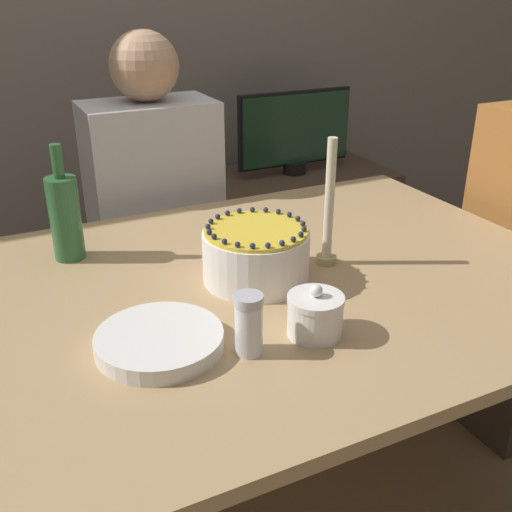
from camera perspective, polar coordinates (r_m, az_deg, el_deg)
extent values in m
cube|color=tan|center=(1.31, -2.51, -3.59)|extent=(1.61, 1.04, 0.03)
cylinder|color=tan|center=(2.18, 10.84, -2.55)|extent=(0.07, 0.07, 0.69)
cylinder|color=white|center=(1.32, 0.00, 0.00)|extent=(0.24, 0.24, 0.11)
cylinder|color=yellow|center=(1.29, 0.00, 2.44)|extent=(0.23, 0.23, 0.01)
sphere|color=#23284C|center=(1.33, 4.00, 3.58)|extent=(0.01, 0.01, 0.01)
sphere|color=#23284C|center=(1.36, 3.19, 3.97)|extent=(0.01, 0.01, 0.01)
sphere|color=#23284C|center=(1.37, 2.14, 4.26)|extent=(0.01, 0.01, 0.01)
sphere|color=#23284C|center=(1.38, 0.93, 4.42)|extent=(0.01, 0.01, 0.01)
sphere|color=#23284C|center=(1.38, -0.35, 4.45)|extent=(0.01, 0.01, 0.01)
sphere|color=#23284C|center=(1.38, -1.61, 4.35)|extent=(0.01, 0.01, 0.01)
sphere|color=#23284C|center=(1.36, -2.74, 4.12)|extent=(0.01, 0.01, 0.01)
sphere|color=#23284C|center=(1.34, -3.67, 3.77)|extent=(0.01, 0.01, 0.01)
sphere|color=#23284C|center=(1.32, -4.31, 3.33)|extent=(0.01, 0.01, 0.01)
sphere|color=#23284C|center=(1.29, -4.60, 2.83)|extent=(0.01, 0.01, 0.01)
sphere|color=#23284C|center=(1.26, -4.48, 2.30)|extent=(0.01, 0.01, 0.01)
sphere|color=#23284C|center=(1.24, -3.94, 1.81)|extent=(0.01, 0.01, 0.01)
sphere|color=#23284C|center=(1.22, -3.02, 1.40)|extent=(0.01, 0.01, 0.01)
sphere|color=#23284C|center=(1.20, -1.77, 1.11)|extent=(0.01, 0.01, 0.01)
sphere|color=#23284C|center=(1.19, -0.33, 0.98)|extent=(0.01, 0.01, 0.01)
sphere|color=#23284C|center=(1.20, 1.14, 1.03)|extent=(0.01, 0.01, 0.01)
sphere|color=#23284C|center=(1.21, 2.49, 1.25)|extent=(0.01, 0.01, 0.01)
sphere|color=#23284C|center=(1.23, 3.57, 1.61)|extent=(0.01, 0.01, 0.01)
sphere|color=#23284C|center=(1.25, 4.29, 2.08)|extent=(0.01, 0.01, 0.01)
sphere|color=#23284C|center=(1.28, 4.60, 2.59)|extent=(0.01, 0.01, 0.01)
sphere|color=#23284C|center=(1.31, 4.49, 3.11)|extent=(0.01, 0.01, 0.01)
cylinder|color=white|center=(1.13, 5.64, -5.91)|extent=(0.10, 0.10, 0.07)
cylinder|color=white|center=(1.11, 5.72, -4.12)|extent=(0.11, 0.11, 0.01)
sphere|color=white|center=(1.10, 5.76, -3.31)|extent=(0.02, 0.02, 0.02)
cylinder|color=white|center=(1.07, -0.69, -6.95)|extent=(0.05, 0.05, 0.10)
cylinder|color=silver|center=(1.04, -0.71, -4.21)|extent=(0.05, 0.05, 0.02)
cylinder|color=white|center=(1.11, -9.13, -8.50)|extent=(0.23, 0.23, 0.01)
cylinder|color=white|center=(1.11, -9.16, -8.15)|extent=(0.23, 0.23, 0.01)
cylinder|color=white|center=(1.11, -9.19, -7.81)|extent=(0.23, 0.23, 0.01)
cylinder|color=white|center=(1.10, -9.22, -7.45)|extent=(0.23, 0.23, 0.01)
cylinder|color=tan|center=(1.42, 6.70, -0.32)|extent=(0.05, 0.05, 0.02)
cylinder|color=silver|center=(1.36, 7.01, 5.38)|extent=(0.02, 0.02, 0.28)
cylinder|color=#2D6638|center=(1.47, -17.69, 3.40)|extent=(0.07, 0.07, 0.20)
cylinder|color=#2D6638|center=(1.43, -18.42, 8.57)|extent=(0.03, 0.03, 0.08)
cube|color=#2D2D38|center=(2.16, -8.79, -6.32)|extent=(0.34, 0.34, 0.45)
cube|color=silver|center=(1.95, -9.74, 6.33)|extent=(0.40, 0.24, 0.55)
sphere|color=tan|center=(1.87, -10.61, 17.37)|extent=(0.21, 0.21, 0.21)
cube|color=#4C3828|center=(2.72, 3.51, 2.16)|extent=(0.83, 0.48, 0.57)
cylinder|color=black|center=(2.62, 3.68, 8.40)|extent=(0.10, 0.10, 0.05)
cube|color=black|center=(2.58, 3.70, 12.04)|extent=(0.52, 0.02, 0.31)
cube|color=#193823|center=(2.57, 3.79, 12.00)|extent=(0.50, 0.03, 0.29)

